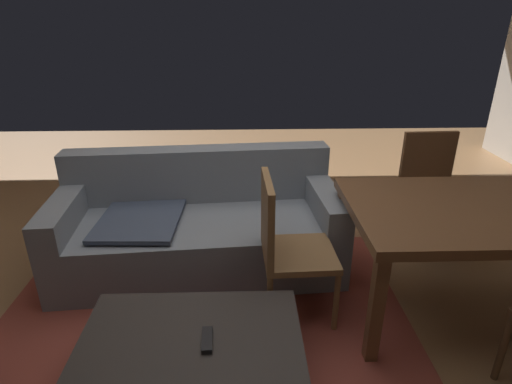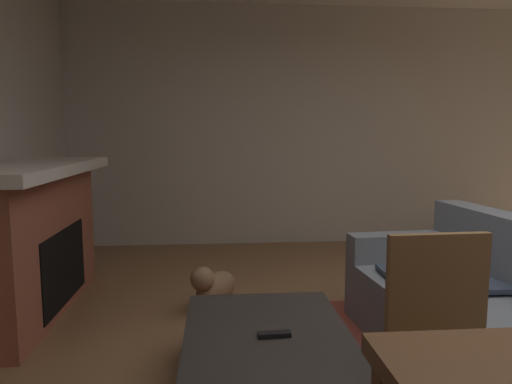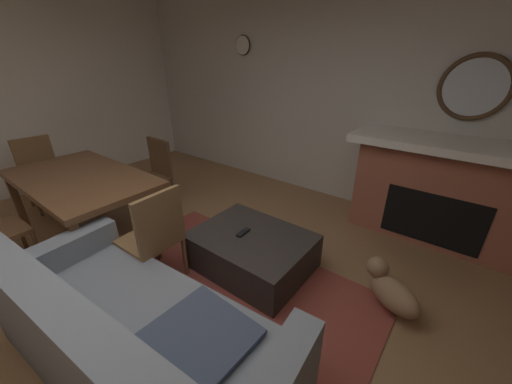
{
  "view_description": "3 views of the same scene",
  "coord_description": "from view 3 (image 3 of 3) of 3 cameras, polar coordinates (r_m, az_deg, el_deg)",
  "views": [
    {
      "loc": [
        0.08,
        -2.47,
        1.8
      ],
      "look_at": [
        0.13,
        -0.84,
        1.09
      ],
      "focal_mm": 29.0,
      "sensor_mm": 36.0,
      "label": 1
    },
    {
      "loc": [
        2.03,
        -1.21,
        1.34
      ],
      "look_at": [
        -0.36,
        -1.01,
        1.04
      ],
      "focal_mm": 32.57,
      "sensor_mm": 36.0,
      "label": 2
    },
    {
      "loc": [
        -1.61,
        0.81,
        1.88
      ],
      "look_at": [
        -0.5,
        -0.63,
        1.03
      ],
      "focal_mm": 20.26,
      "sensor_mm": 36.0,
      "label": 3
    }
  ],
  "objects": [
    {
      "name": "dining_chair_east",
      "position": [
        4.83,
        -36.74,
        3.7
      ],
      "size": [
        0.47,
        0.47,
        0.93
      ],
      "color": "brown",
      "rests_on": "ground"
    },
    {
      "name": "round_wall_mirror",
      "position": [
        3.76,
        37.14,
        16.08
      ],
      "size": [
        0.65,
        0.05,
        0.65
      ],
      "color": "#4C331E"
    },
    {
      "name": "fireplace",
      "position": [
        3.7,
        32.78,
        0.15
      ],
      "size": [
        1.94,
        0.76,
        1.13
      ],
      "color": "#9E5642",
      "rests_on": "ground"
    },
    {
      "name": "dining_chair_west",
      "position": [
        2.61,
        -19.4,
        -7.82
      ],
      "size": [
        0.46,
        0.46,
        0.93
      ],
      "color": "brown",
      "rests_on": "ground"
    },
    {
      "name": "small_dog",
      "position": [
        2.67,
        25.08,
        -17.07
      ],
      "size": [
        0.52,
        0.42,
        0.34
      ],
      "color": "#8C6B4C",
      "rests_on": "ground"
    },
    {
      "name": "wall_clock",
      "position": [
        4.89,
        -2.61,
        26.96
      ],
      "size": [
        0.28,
        0.03,
        0.28
      ],
      "color": "silver"
    },
    {
      "name": "dining_chair_south",
      "position": [
        4.02,
        -19.4,
        3.9
      ],
      "size": [
        0.45,
        0.45,
        0.93
      ],
      "color": "#513823",
      "rests_on": "ground"
    },
    {
      "name": "dining_table",
      "position": [
        3.61,
        -31.26,
        1.7
      ],
      "size": [
        1.78,
        0.98,
        0.74
      ],
      "color": "brown",
      "rests_on": "ground"
    },
    {
      "name": "wall_back_fireplace_side",
      "position": [
        4.18,
        15.59,
        18.0
      ],
      "size": [
        7.67,
        0.12,
        2.85
      ],
      "primitive_type": "cube",
      "color": "beige",
      "rests_on": "ground"
    },
    {
      "name": "couch",
      "position": [
        2.14,
        -23.26,
        -25.16
      ],
      "size": [
        2.11,
        1.04,
        0.84
      ],
      "color": "slate",
      "rests_on": "ground"
    },
    {
      "name": "area_rug",
      "position": [
        2.63,
        -9.69,
        -20.78
      ],
      "size": [
        2.6,
        2.0,
        0.01
      ],
      "primitive_type": "cube",
      "color": "brown",
      "rests_on": "ground"
    },
    {
      "name": "floor",
      "position": [
        2.61,
        -18.87,
        -22.79
      ],
      "size": [
        8.72,
        8.72,
        0.0
      ],
      "primitive_type": "plane",
      "color": "olive"
    },
    {
      "name": "ottoman_coffee_table",
      "position": [
        2.85,
        -0.82,
        -11.56
      ],
      "size": [
        1.08,
        0.82,
        0.36
      ],
      "primitive_type": "cube",
      "color": "#2D2826",
      "rests_on": "ground"
    },
    {
      "name": "tv_remote",
      "position": [
        2.76,
        -2.55,
        -8.0
      ],
      "size": [
        0.06,
        0.16,
        0.02
      ],
      "primitive_type": "cube",
      "rotation": [
        0.0,
        0.0,
        0.05
      ],
      "color": "black",
      "rests_on": "ottoman_coffee_table"
    }
  ]
}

